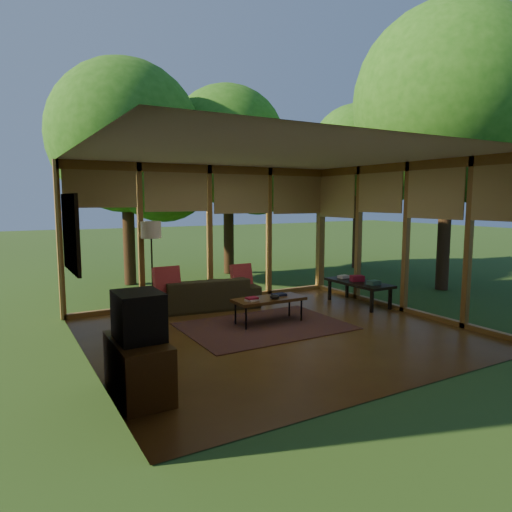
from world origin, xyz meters
TOP-DOWN VIEW (x-y plane):
  - floor at (0.00, 0.00)m, footprint 5.50×5.50m
  - ceiling at (0.00, 0.00)m, footprint 5.50×5.50m
  - wall_left at (-2.75, 0.00)m, footprint 0.04×5.00m
  - wall_front at (0.00, -2.50)m, footprint 5.50×0.04m
  - window_wall_back at (0.00, 2.50)m, footprint 5.50×0.12m
  - window_wall_right at (2.75, 0.00)m, footprint 0.12×5.00m
  - exterior_lawn at (8.00, 8.00)m, footprint 40.00×40.00m
  - tree_nw at (-0.90, 5.27)m, footprint 3.55×3.55m
  - tree_ne at (1.92, 5.60)m, footprint 3.21×3.21m
  - tree_se at (5.04, 1.03)m, footprint 4.09×4.09m
  - tree_far at (5.61, 4.56)m, footprint 2.65×2.65m
  - rug at (0.01, 0.39)m, footprint 2.56×1.81m
  - sofa at (-0.34, 2.00)m, footprint 2.09×1.05m
  - pillow_left at (-1.09, 1.95)m, footprint 0.47×0.25m
  - pillow_right at (0.41, 1.95)m, footprint 0.41×0.22m
  - ct_book_lower at (-0.17, 0.48)m, footprint 0.24×0.21m
  - ct_book_upper at (-0.17, 0.48)m, footprint 0.19×0.15m
  - ct_book_side at (0.43, 0.61)m, footprint 0.23×0.18m
  - ct_bowl at (0.23, 0.43)m, footprint 0.16×0.16m
  - media_cabinet at (-2.47, -1.18)m, footprint 0.50×1.00m
  - television at (-2.45, -1.18)m, footprint 0.45×0.55m
  - console_book_a at (2.40, 0.42)m, footprint 0.23×0.17m
  - console_book_b at (2.40, 0.87)m, footprint 0.29×0.24m
  - console_book_c at (2.40, 1.27)m, footprint 0.22×0.17m
  - floor_lamp at (-1.25, 2.26)m, footprint 0.36×0.36m
  - coffee_table at (0.18, 0.53)m, footprint 1.20×0.50m
  - side_console at (2.40, 0.82)m, footprint 0.60×1.40m
  - wall_painting at (-2.71, 1.40)m, footprint 0.06×1.35m

SIDE VIEW (x-z plane):
  - exterior_lawn at x=8.00m, z-range -0.01..-0.01m
  - floor at x=0.00m, z-range 0.00..0.00m
  - rug at x=0.01m, z-range 0.00..0.01m
  - sofa at x=-0.34m, z-range 0.00..0.59m
  - media_cabinet at x=-2.47m, z-range 0.00..0.60m
  - coffee_table at x=0.18m, z-range 0.18..0.60m
  - side_console at x=2.40m, z-range 0.18..0.64m
  - ct_book_lower at x=-0.17m, z-range 0.42..0.46m
  - ct_book_side at x=0.43m, z-range 0.42..0.46m
  - ct_bowl at x=0.23m, z-range 0.42..0.50m
  - ct_book_upper at x=-0.17m, z-range 0.45..0.49m
  - console_book_c at x=2.40m, z-range 0.46..0.51m
  - console_book_a at x=2.40m, z-range 0.46..0.54m
  - console_book_b at x=2.40m, z-range 0.46..0.57m
  - pillow_right at x=0.41m, z-range 0.37..0.80m
  - pillow_left at x=-1.09m, z-range 0.37..0.86m
  - television at x=-2.45m, z-range 0.60..1.10m
  - wall_left at x=-2.75m, z-range 0.00..2.70m
  - wall_front at x=0.00m, z-range 0.00..2.70m
  - window_wall_back at x=0.00m, z-range 0.00..2.70m
  - window_wall_right at x=2.75m, z-range 0.00..2.70m
  - floor_lamp at x=-1.25m, z-range 0.58..2.23m
  - wall_painting at x=-2.71m, z-range 0.98..2.12m
  - ceiling at x=0.00m, z-range 2.70..2.70m
  - tree_far at x=5.61m, z-range 1.04..5.83m
  - tree_ne at x=1.92m, z-range 0.93..6.03m
  - tree_nw at x=-0.90m, z-range 0.85..6.13m
  - tree_se at x=5.04m, z-range 1.05..7.27m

